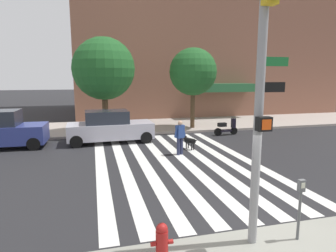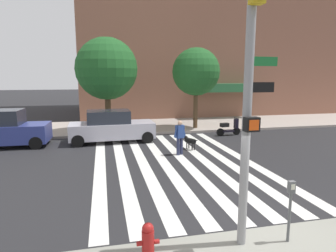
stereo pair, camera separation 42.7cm
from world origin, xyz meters
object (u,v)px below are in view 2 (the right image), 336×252
parked_scooter (229,128)px  parking_meter_curbside (290,203)px  fire_hydrant (148,242)px  traffic_light_pole (250,84)px  street_tree_nearest (107,69)px  parked_car_behind_first (111,127)px  street_tree_middle (196,72)px  dog_on_leash (190,141)px  pedestrian_dog_walker (180,136)px  parked_car_near_curb (1,130)px

parked_scooter → parking_meter_curbside: bearing=-108.6°
fire_hydrant → traffic_light_pole: bearing=2.6°
parking_meter_curbside → street_tree_nearest: (-3.45, 14.15, 3.13)m
traffic_light_pole → street_tree_nearest: street_tree_nearest is taller
parked_car_behind_first → street_tree_middle: 7.12m
parking_meter_curbside → street_tree_middle: (2.49, 14.08, 2.97)m
parking_meter_curbside → dog_on_leash: bearing=86.8°
parked_scooter → pedestrian_dog_walker: pedestrian_dog_walker is taller
fire_hydrant → parked_car_behind_first: 11.46m
parked_car_near_curb → street_tree_middle: 12.19m
traffic_light_pole → street_tree_middle: 14.39m
fire_hydrant → dog_on_leash: (3.53, 8.80, -0.08)m
parked_scooter → street_tree_middle: bearing=121.1°
parking_meter_curbside → street_tree_nearest: street_tree_nearest is taller
fire_hydrant → parking_meter_curbside: bearing=-0.5°
fire_hydrant → dog_on_leash: fire_hydrant is taller
parked_car_behind_first → pedestrian_dog_walker: size_ratio=2.89×
traffic_light_pole → parked_scooter: bearing=66.9°
street_tree_nearest → parking_meter_curbside: bearing=-76.3°
fire_hydrant → parking_meter_curbside: 3.08m
parked_car_near_curb → parked_car_behind_first: (5.67, -0.00, -0.07)m
parking_meter_curbside → parked_car_behind_first: size_ratio=0.29×
street_tree_nearest → street_tree_middle: 5.95m
parked_car_near_curb → fire_hydrant: bearing=-62.4°
parked_car_near_curb → street_tree_middle: bearing=12.7°
street_tree_nearest → fire_hydrant: bearing=-88.3°
parking_meter_curbside → parked_car_near_curb: (-9.02, 11.48, -0.09)m
street_tree_nearest → street_tree_middle: (5.94, -0.08, -0.17)m
traffic_light_pole → fire_hydrant: 3.63m
traffic_light_pole → parked_car_near_curb: bearing=125.2°
parked_scooter → dog_on_leash: (-3.44, -2.87, -0.04)m
street_tree_middle → dog_on_leash: (-2.00, -5.25, -3.55)m
dog_on_leash → street_tree_nearest: bearing=126.5°
street_tree_middle → fire_hydrant: bearing=-111.5°
traffic_light_pole → dog_on_leash: 9.35m
parked_scooter → street_tree_middle: 4.48m
parked_car_near_curb → street_tree_nearest: bearing=25.7°
parked_car_behind_first → parked_scooter: parked_car_behind_first is taller
parked_car_behind_first → pedestrian_dog_walker: 4.70m
fire_hydrant → pedestrian_dog_walker: pedestrian_dog_walker is taller
parking_meter_curbside → pedestrian_dog_walker: (-0.29, 7.90, -0.10)m
parking_meter_curbside → parked_car_behind_first: parked_car_behind_first is taller
pedestrian_dog_walker → parking_meter_curbside: bearing=-87.9°
parked_scooter → traffic_light_pole: bearing=-113.1°
parked_car_behind_first → dog_on_leash: parked_car_behind_first is taller
fire_hydrant → parking_meter_curbside: parking_meter_curbside is taller
parked_car_behind_first → pedestrian_dog_walker: bearing=-49.4°
traffic_light_pole → street_tree_nearest: 14.26m
fire_hydrant → parked_scooter: parked_scooter is taller
parked_scooter → dog_on_leash: bearing=-140.1°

